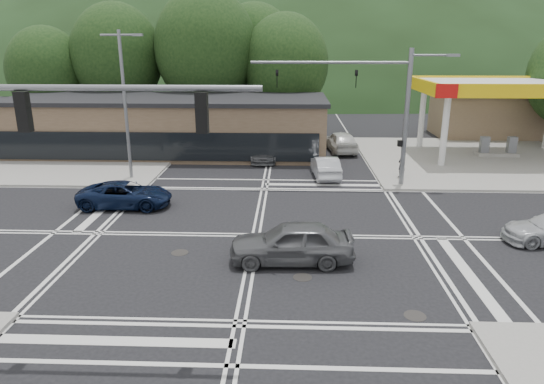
{
  "coord_description": "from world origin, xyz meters",
  "views": [
    {
      "loc": [
        1.49,
        -20.13,
        8.26
      ],
      "look_at": [
        0.64,
        2.08,
        1.4
      ],
      "focal_mm": 32.0,
      "sensor_mm": 36.0,
      "label": 1
    }
  ],
  "objects_px": {
    "car_grey_center": "(292,242)",
    "pedestrian": "(402,164)",
    "car_queue_b": "(341,141)",
    "car_northbound": "(263,152)",
    "car_queue_a": "(325,167)",
    "car_blue_west": "(125,195)"
  },
  "relations": [
    {
      "from": "car_grey_center",
      "to": "pedestrian",
      "type": "distance_m",
      "value": 14.19
    },
    {
      "from": "car_northbound",
      "to": "pedestrian",
      "type": "height_order",
      "value": "pedestrian"
    },
    {
      "from": "car_northbound",
      "to": "car_grey_center",
      "type": "bearing_deg",
      "value": -87.04
    },
    {
      "from": "pedestrian",
      "to": "car_queue_a",
      "type": "bearing_deg",
      "value": -47.39
    },
    {
      "from": "car_blue_west",
      "to": "car_grey_center",
      "type": "distance_m",
      "value": 10.8
    },
    {
      "from": "car_blue_west",
      "to": "car_grey_center",
      "type": "relative_size",
      "value": 0.99
    },
    {
      "from": "car_northbound",
      "to": "car_queue_a",
      "type": "bearing_deg",
      "value": -50.58
    },
    {
      "from": "car_blue_west",
      "to": "car_grey_center",
      "type": "bearing_deg",
      "value": -127.4
    },
    {
      "from": "car_blue_west",
      "to": "car_northbound",
      "type": "relative_size",
      "value": 1.08
    },
    {
      "from": "car_northbound",
      "to": "pedestrian",
      "type": "bearing_deg",
      "value": -31.86
    },
    {
      "from": "car_grey_center",
      "to": "pedestrian",
      "type": "bearing_deg",
      "value": 148.68
    },
    {
      "from": "car_blue_west",
      "to": "pedestrian",
      "type": "height_order",
      "value": "pedestrian"
    },
    {
      "from": "car_grey_center",
      "to": "car_queue_b",
      "type": "xyz_separation_m",
      "value": [
        3.91,
        20.36,
        0.0
      ]
    },
    {
      "from": "car_queue_b",
      "to": "car_queue_a",
      "type": "bearing_deg",
      "value": 70.04
    },
    {
      "from": "car_queue_a",
      "to": "pedestrian",
      "type": "distance_m",
      "value": 4.76
    },
    {
      "from": "car_queue_b",
      "to": "car_northbound",
      "type": "relative_size",
      "value": 1.1
    },
    {
      "from": "car_queue_b",
      "to": "car_northbound",
      "type": "height_order",
      "value": "car_queue_b"
    },
    {
      "from": "car_grey_center",
      "to": "car_northbound",
      "type": "relative_size",
      "value": 1.09
    },
    {
      "from": "car_blue_west",
      "to": "car_northbound",
      "type": "distance_m",
      "value": 12.63
    },
    {
      "from": "car_queue_a",
      "to": "car_blue_west",
      "type": "bearing_deg",
      "value": 25.11
    },
    {
      "from": "car_grey_center",
      "to": "car_queue_a",
      "type": "relative_size",
      "value": 1.16
    },
    {
      "from": "car_grey_center",
      "to": "pedestrian",
      "type": "xyz_separation_m",
      "value": [
        6.92,
        12.39,
        0.14
      ]
    }
  ]
}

